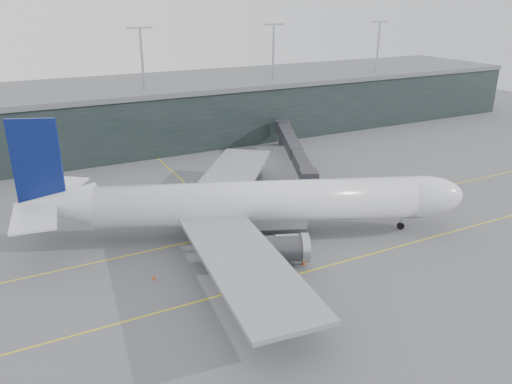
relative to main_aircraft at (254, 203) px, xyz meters
name	(u,v)px	position (x,y,z in m)	size (l,w,h in m)	color
ground	(200,228)	(-6.83, 6.41, -5.53)	(320.00, 320.00, 0.00)	#515256
taxiline_a	(209,238)	(-6.83, 2.41, -5.52)	(160.00, 0.25, 0.02)	yellow
taxiline_b	(254,286)	(-6.83, -13.59, -5.52)	(160.00, 0.25, 0.02)	yellow
taxiline_lead_main	(188,186)	(-1.83, 26.41, -5.52)	(0.25, 60.00, 0.02)	yellow
terminal	(117,115)	(-6.83, 64.40, 2.09)	(240.00, 36.00, 29.00)	black
main_aircraft	(254,203)	(0.00, 0.00, 0.00)	(67.42, 62.30, 19.69)	silver
jet_bridge	(281,145)	(21.44, 29.06, -0.76)	(19.04, 43.47, 6.37)	#2C2C31
gse_cart	(382,212)	(23.19, -3.36, -4.78)	(2.04, 1.37, 1.34)	#9E230B
baggage_dolly	(410,214)	(28.07, -5.31, -5.35)	(3.01, 2.41, 0.30)	#35363A
uld_a	(155,207)	(-11.55, 16.12, -4.44)	(2.28, 1.83, 2.07)	#39393E
uld_b	(169,202)	(-8.63, 17.07, -4.45)	(2.52, 2.15, 2.05)	#39393E
uld_c	(172,203)	(-8.20, 16.55, -4.59)	(2.04, 1.66, 1.79)	#39393E
cone_nose	(373,204)	(24.76, 0.88, -5.18)	(0.44, 0.44, 0.70)	#FB480D
cone_wing_stbd	(304,262)	(2.06, -11.63, -5.12)	(0.51, 0.51, 0.80)	red
cone_wing_port	(227,196)	(2.63, 16.72, -5.13)	(0.50, 0.50, 0.80)	orange
cone_tail	(154,277)	(-18.21, -5.99, -5.16)	(0.46, 0.46, 0.74)	#EB4A0D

